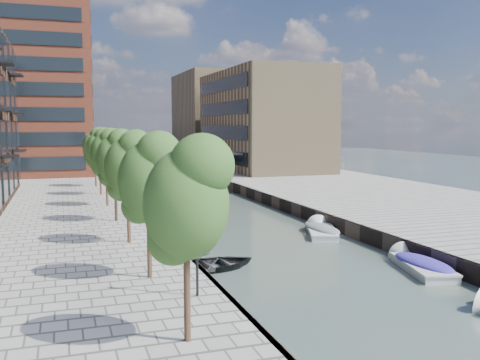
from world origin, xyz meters
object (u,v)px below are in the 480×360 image
tree_1 (148,175)px  tree_2 (128,163)px  bridge (142,164)px  tree_5 (100,148)px  car (245,167)px  tree_4 (106,151)px  sloop_2 (158,227)px  sloop_1 (213,269)px  sloop_3 (174,233)px  tree_3 (115,156)px  sloop_4 (151,209)px  motorboat_3 (419,265)px  tree_6 (95,145)px  tree_0 (186,196)px  motorboat_4 (321,231)px

tree_1 → tree_2: same height
bridge → tree_1: tree_1 is taller
tree_5 → car: size_ratio=1.67×
tree_4 → sloop_2: 7.98m
tree_1 → sloop_2: bearing=79.0°
tree_5 → sloop_1: bearing=-81.0°
sloop_3 → tree_3: bearing=72.9°
sloop_2 → tree_2: bearing=169.2°
tree_2 → sloop_1: size_ratio=1.28×
tree_3 → tree_5: (0.00, 14.00, 0.00)m
sloop_4 → motorboat_3: (9.90, -23.82, 0.21)m
tree_1 → tree_4: size_ratio=1.00×
tree_3 → sloop_3: bearing=-7.9°
tree_3 → tree_6: same height
tree_3 → tree_5: size_ratio=1.00×
tree_0 → bridge: bearing=82.9°
tree_2 → sloop_3: tree_2 is taller
tree_4 → tree_5: size_ratio=1.00×
car → bridge: bearing=106.6°
car → tree_6: bearing=-173.4°
sloop_2 → sloop_3: sloop_2 is taller
motorboat_3 → bridge: bearing=95.0°
sloop_3 → car: car is taller
bridge → sloop_4: bearing=-97.1°
sloop_1 → sloop_3: size_ratio=1.01×
tree_0 → tree_3: same height
bridge → car: (11.88, -14.57, 0.22)m
bridge → tree_0: size_ratio=2.18×
tree_1 → sloop_1: bearing=45.5°
car → tree_5: bearing=-160.5°
sloop_4 → sloop_3: bearing=-157.0°
motorboat_4 → sloop_4: bearing=123.2°
bridge → tree_2: bearing=-98.9°
sloop_1 → sloop_3: bearing=-7.6°
tree_6 → sloop_2: size_ratio=1.25×
tree_6 → motorboat_4: (13.20, -24.87, -5.10)m
tree_4 → car: 32.80m
sloop_3 → car: size_ratio=1.28×
tree_4 → tree_5: bearing=90.0°
sloop_1 → motorboat_3: 10.59m
tree_2 → motorboat_3: bearing=-25.2°
motorboat_3 → car: car is taller
bridge → sloop_1: 57.32m
bridge → motorboat_3: 60.76m
tree_5 → tree_6: same height
tree_1 → motorboat_3: tree_1 is taller
tree_3 → sloop_3: size_ratio=1.30×
tree_6 → motorboat_4: tree_6 is taller
tree_4 → sloop_2: size_ratio=1.25×
tree_5 → sloop_1: tree_5 is taller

